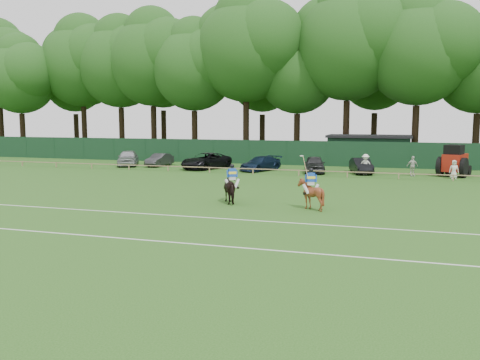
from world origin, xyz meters
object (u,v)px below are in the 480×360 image
at_px(hatch_grey, 314,164).
at_px(spectator_right, 454,170).
at_px(suv_black, 206,161).
at_px(tractor, 454,161).
at_px(horse_chestnut, 311,194).
at_px(spectator_mid, 412,166).
at_px(sedan_navy, 261,164).
at_px(utility_shed, 369,150).
at_px(horse_dark, 232,188).
at_px(sedan_silver, 128,158).
at_px(spectator_left, 365,164).
at_px(sedan_grey, 159,160).
at_px(estate_black, 361,166).

height_order(hatch_grey, spectator_right, spectator_right).
distance_m(suv_black, tractor, 21.83).
distance_m(hatch_grey, spectator_right, 11.37).
xyz_separation_m(horse_chestnut, spectator_mid, (5.55, 17.73, 0.00)).
height_order(horse_chestnut, sedan_navy, horse_chestnut).
distance_m(horse_chestnut, utility_shed, 27.27).
relative_size(horse_dark, sedan_silver, 0.42).
height_order(suv_black, spectator_mid, spectator_mid).
bearing_deg(sedan_silver, hatch_grey, -26.68).
bearing_deg(spectator_left, sedan_navy, 174.57).
relative_size(sedan_navy, spectator_left, 2.56).
bearing_deg(spectator_left, sedan_grey, 172.87).
bearing_deg(hatch_grey, spectator_right, -16.74).
bearing_deg(sedan_silver, sedan_navy, -27.00).
xyz_separation_m(horse_dark, utility_shed, (6.11, 26.54, 0.69)).
bearing_deg(suv_black, sedan_grey, -171.94).
xyz_separation_m(horse_dark, suv_black, (-8.35, 17.51, -0.09)).
bearing_deg(horse_dark, sedan_silver, -78.98).
xyz_separation_m(sedan_navy, tractor, (16.43, 0.52, 0.58)).
bearing_deg(suv_black, tractor, 20.02).
bearing_deg(spectator_mid, spectator_right, -44.83).
height_order(sedan_navy, estate_black, estate_black).
distance_m(sedan_grey, sedan_navy, 10.84).
distance_m(horse_dark, hatch_grey, 17.37).
bearing_deg(sedan_grey, spectator_left, -1.74).
bearing_deg(spectator_left, spectator_right, -9.17).
distance_m(sedan_silver, spectator_right, 30.26).
distance_m(sedan_grey, tractor, 27.22).
height_order(suv_black, estate_black, suv_black).
relative_size(estate_black, utility_shed, 0.48).
height_order(horse_chestnut, spectator_mid, spectator_mid).
bearing_deg(spectator_right, utility_shed, 118.21).
xyz_separation_m(horse_dark, tractor, (13.46, 17.88, 0.39)).
bearing_deg(horse_dark, hatch_grey, -128.82).
height_order(estate_black, spectator_left, spectator_left).
distance_m(suv_black, spectator_left, 14.75).
bearing_deg(sedan_navy, tractor, 26.04).
bearing_deg(spectator_mid, sedan_navy, 152.36).
distance_m(horse_dark, spectator_right, 20.80).
relative_size(horse_chestnut, sedan_silver, 0.35).
bearing_deg(utility_shed, spectator_left, -88.40).
bearing_deg(spectator_left, hatch_grey, 172.42).
height_order(horse_dark, suv_black, horse_dark).
xyz_separation_m(horse_dark, spectator_right, (13.28, 16.02, -0.10)).
bearing_deg(spectator_left, suv_black, 175.15).
bearing_deg(estate_black, horse_chestnut, -110.12).
height_order(hatch_grey, estate_black, hatch_grey).
xyz_separation_m(spectator_mid, tractor, (3.29, 0.83, 0.41)).
bearing_deg(suv_black, horse_dark, -45.46).
distance_m(sedan_navy, hatch_grey, 4.95).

